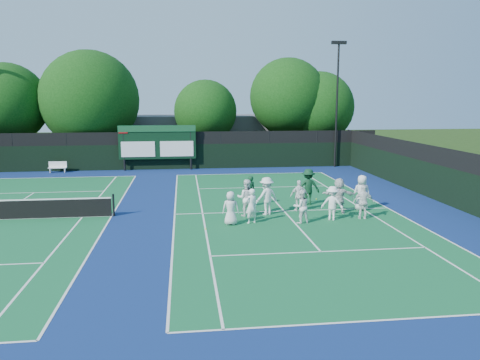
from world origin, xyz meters
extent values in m
plane|color=#1A320D|center=(0.00, 0.00, 0.00)|extent=(120.00, 120.00, 0.00)
cube|color=navy|center=(-6.00, 1.00, 0.00)|extent=(34.00, 32.00, 0.01)
cube|color=#125A2F|center=(0.00, 1.00, 0.01)|extent=(10.97, 23.77, 0.00)
cube|color=silver|center=(0.00, -10.88, 0.01)|extent=(10.97, 0.08, 0.00)
cube|color=silver|center=(0.00, 12.88, 0.01)|extent=(10.97, 0.08, 0.00)
cube|color=silver|center=(-5.49, 1.00, 0.01)|extent=(0.08, 23.77, 0.00)
cube|color=silver|center=(5.49, 1.00, 0.01)|extent=(0.08, 23.77, 0.00)
cube|color=silver|center=(-4.12, 1.00, 0.01)|extent=(0.08, 23.77, 0.00)
cube|color=silver|center=(4.12, 1.00, 0.01)|extent=(0.08, 23.77, 0.00)
cube|color=silver|center=(0.00, -5.40, 0.01)|extent=(8.23, 0.08, 0.00)
cube|color=silver|center=(0.00, 7.40, 0.01)|extent=(8.23, 0.08, 0.00)
cube|color=silver|center=(0.00, 1.00, 0.01)|extent=(0.08, 12.80, 0.00)
cube|color=silver|center=(-14.00, 12.88, 0.01)|extent=(10.97, 0.08, 0.00)
cube|color=silver|center=(-8.52, 1.00, 0.01)|extent=(0.08, 23.77, 0.00)
cube|color=silver|center=(-9.88, 1.00, 0.01)|extent=(0.08, 23.77, 0.00)
cube|color=silver|center=(-14.00, 7.40, 0.01)|extent=(8.23, 0.08, 0.00)
cube|color=black|center=(-6.00, 16.00, 1.00)|extent=(34.00, 0.08, 2.00)
cube|color=black|center=(-6.00, 16.00, 2.50)|extent=(34.00, 0.05, 1.00)
cube|color=black|center=(9.00, 1.00, 1.00)|extent=(0.08, 32.00, 2.00)
cube|color=black|center=(9.00, 1.00, 2.50)|extent=(0.05, 32.00, 1.00)
cylinder|color=black|center=(-9.60, 15.60, 1.75)|extent=(0.16, 0.16, 3.50)
cylinder|color=black|center=(-4.40, 15.60, 1.75)|extent=(0.16, 0.16, 3.50)
cube|color=black|center=(-7.00, 15.60, 2.20)|extent=(6.00, 0.15, 2.60)
cube|color=#144826|center=(-7.00, 15.50, 3.30)|extent=(6.00, 0.05, 0.50)
cube|color=white|center=(-8.50, 15.50, 1.70)|extent=(2.60, 0.04, 1.20)
cube|color=white|center=(-5.50, 15.50, 1.70)|extent=(2.60, 0.04, 1.20)
cube|color=maroon|center=(-9.60, 15.50, 3.20)|extent=(0.70, 0.04, 0.50)
cube|color=#56555A|center=(-2.00, 24.00, 2.00)|extent=(18.00, 6.00, 4.00)
cylinder|color=black|center=(7.50, 15.70, 5.00)|extent=(0.16, 0.16, 10.00)
cube|color=black|center=(7.50, 15.70, 10.00)|extent=(1.20, 0.30, 0.25)
cylinder|color=black|center=(-8.40, 1.00, 0.55)|extent=(0.10, 0.10, 1.10)
cube|color=white|center=(-14.60, 15.30, 0.38)|extent=(1.35, 0.38, 0.05)
cube|color=white|center=(-14.60, 15.43, 0.63)|extent=(1.34, 0.07, 0.45)
cube|color=white|center=(-15.13, 15.30, 0.18)|extent=(0.06, 0.31, 0.36)
cube|color=white|center=(-14.06, 15.30, 0.18)|extent=(0.06, 0.31, 0.36)
cylinder|color=black|center=(-19.35, 19.50, 1.39)|extent=(0.44, 0.44, 2.79)
sphere|color=#0C350C|center=(-19.35, 19.50, 5.25)|extent=(6.57, 6.57, 6.57)
sphere|color=#0C350C|center=(-18.75, 19.80, 4.60)|extent=(4.60, 4.60, 4.60)
cylinder|color=black|center=(-12.71, 19.50, 1.21)|extent=(0.44, 0.44, 2.43)
sphere|color=#0C350C|center=(-12.71, 19.50, 5.51)|extent=(8.21, 8.21, 8.21)
sphere|color=#0C350C|center=(-12.11, 19.80, 4.69)|extent=(5.75, 5.75, 5.75)
cylinder|color=black|center=(-3.00, 19.50, 1.24)|extent=(0.44, 0.44, 2.47)
sphere|color=#0C350C|center=(-3.00, 19.50, 4.51)|extent=(5.43, 5.43, 5.43)
sphere|color=#0C350C|center=(-2.40, 19.80, 3.96)|extent=(3.80, 3.80, 3.80)
cylinder|color=black|center=(4.28, 19.50, 1.62)|extent=(0.44, 0.44, 3.24)
sphere|color=#0C350C|center=(4.28, 19.50, 5.77)|extent=(6.75, 6.75, 6.75)
sphere|color=#0C350C|center=(4.88, 19.80, 5.09)|extent=(4.73, 4.73, 4.73)
cylinder|color=black|center=(7.10, 19.50, 1.24)|extent=(0.44, 0.44, 2.48)
sphere|color=#0C350C|center=(7.10, 19.50, 4.84)|extent=(6.30, 6.30, 6.30)
sphere|color=#0C350C|center=(7.70, 19.80, 4.21)|extent=(4.41, 4.41, 4.41)
sphere|color=yellow|center=(-4.10, -1.89, 0.03)|extent=(0.07, 0.07, 0.07)
sphere|color=yellow|center=(1.04, 2.34, 0.03)|extent=(0.07, 0.07, 0.07)
sphere|color=yellow|center=(-2.72, 3.44, 0.03)|extent=(0.07, 0.07, 0.07)
sphere|color=yellow|center=(2.39, 3.44, 0.03)|extent=(0.07, 0.07, 0.07)
sphere|color=yellow|center=(0.86, 0.79, 0.03)|extent=(0.07, 0.07, 0.07)
imported|color=silver|center=(-2.94, -1.21, 0.77)|extent=(0.80, 0.57, 1.54)
imported|color=white|center=(-1.98, -1.08, 0.81)|extent=(0.69, 0.58, 1.62)
imported|color=white|center=(0.28, -1.31, 0.77)|extent=(0.85, 0.72, 1.55)
imported|color=white|center=(1.86, -0.95, 0.80)|extent=(1.19, 0.98, 1.61)
imported|color=white|center=(3.39, -0.94, 0.82)|extent=(1.02, 0.57, 1.64)
imported|color=white|center=(-2.03, 0.28, 0.90)|extent=(0.97, 0.81, 1.80)
imported|color=white|center=(-1.00, 0.41, 0.93)|extent=(1.38, 1.12, 1.87)
imported|color=white|center=(0.76, 0.95, 0.79)|extent=(0.94, 0.42, 1.58)
imported|color=silver|center=(2.61, 0.31, 0.89)|extent=(1.72, 0.91, 1.77)
imported|color=white|center=(3.96, 0.76, 0.91)|extent=(0.91, 0.61, 1.81)
imported|color=#0F371F|center=(-1.55, 2.33, 0.82)|extent=(0.69, 0.57, 1.63)
imported|color=#0E331C|center=(1.60, 2.35, 0.97)|extent=(1.27, 0.76, 1.93)
camera|label=1|loc=(-5.01, -21.57, 5.65)|focal=35.00mm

